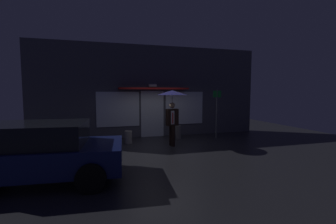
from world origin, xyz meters
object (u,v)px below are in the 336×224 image
(parked_car, at_px, (36,152))
(sidewalk_bollard_2, at_px, (128,137))
(person_with_umbrella, at_px, (172,102))
(street_sign_post, at_px, (217,110))
(sidewalk_bollard, at_px, (178,132))

(parked_car, xyz_separation_m, sidewalk_bollard_2, (2.55, 3.50, -0.46))
(person_with_umbrella, distance_m, street_sign_post, 2.64)
(parked_car, xyz_separation_m, sidewalk_bollard, (4.85, 3.86, -0.41))
(street_sign_post, height_order, sidewalk_bollard, street_sign_post)
(street_sign_post, relative_size, sidewalk_bollard, 3.77)
(sidewalk_bollard, distance_m, sidewalk_bollard_2, 2.33)
(parked_car, relative_size, sidewalk_bollard_2, 7.83)
(person_with_umbrella, xyz_separation_m, parked_car, (-4.18, -2.60, -1.02))
(street_sign_post, bearing_deg, sidewalk_bollard_2, -179.66)
(street_sign_post, bearing_deg, person_with_umbrella, -159.19)
(sidewalk_bollard, bearing_deg, person_with_umbrella, -118.20)
(parked_car, relative_size, sidewalk_bollard, 6.77)
(person_with_umbrella, bearing_deg, sidewalk_bollard, 53.59)
(street_sign_post, distance_m, sidewalk_bollard_2, 4.20)
(parked_car, height_order, sidewalk_bollard, parked_car)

